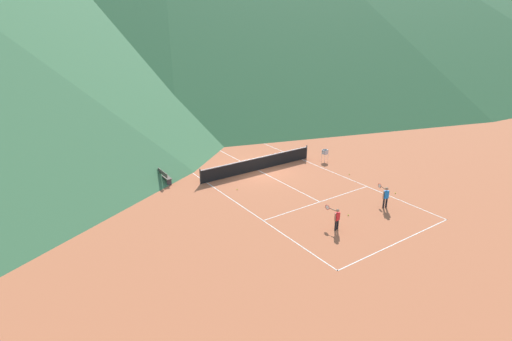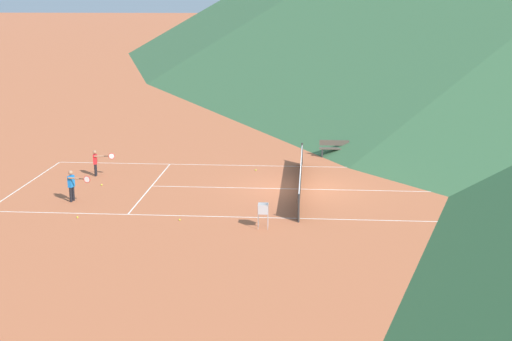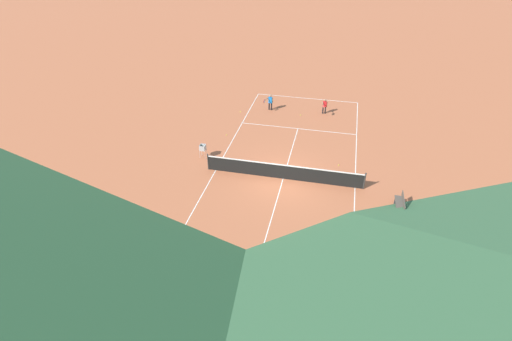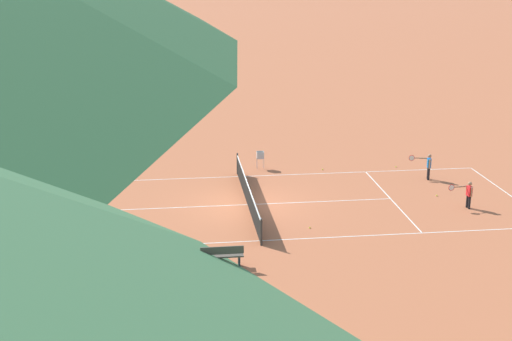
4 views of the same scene
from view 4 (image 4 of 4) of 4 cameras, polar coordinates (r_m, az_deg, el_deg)
ground_plane at (r=30.98m, az=-0.67°, el=-2.75°), size 600.00×600.00×0.00m
court_line_markings at (r=30.98m, az=-0.67°, el=-2.74°), size 8.25×23.85×0.01m
tennis_net at (r=30.81m, az=-0.67°, el=-1.87°), size 9.18×0.08×1.06m
player_far_baseline at (r=31.65m, az=16.60°, el=-1.72°), size 0.40×1.02×1.18m
player_far_service at (r=35.18m, az=13.59°, el=0.46°), size 0.59×1.01×1.27m
tennis_ball_service_box at (r=35.46m, az=-11.44°, el=-0.46°), size 0.07×0.07×0.07m
tennis_ball_near_corner at (r=28.43m, az=4.32°, el=-4.58°), size 0.07×0.07×0.07m
tennis_ball_far_corner at (r=33.05m, az=14.26°, el=-1.95°), size 0.07×0.07×0.07m
tennis_ball_by_net_left at (r=32.72m, az=-12.08°, el=-1.99°), size 0.07×0.07×0.07m
tennis_ball_mid_court at (r=37.03m, az=11.13°, el=0.30°), size 0.07×0.07×0.07m
tennis_ball_by_net_right at (r=26.87m, az=-18.29°, el=-6.75°), size 0.07×0.07×0.07m
tennis_ball_alley_left at (r=36.05m, az=5.34°, el=0.10°), size 0.07×0.07×0.07m
ball_hopper at (r=35.92m, az=0.34°, el=1.14°), size 0.36×0.36×0.89m
courtside_bench at (r=24.80m, az=-2.75°, el=-6.83°), size 0.36×1.50×0.84m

